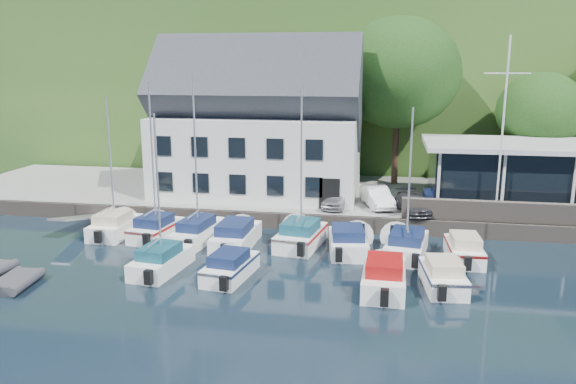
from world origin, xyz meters
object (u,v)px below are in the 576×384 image
flagpole (503,129)px  boat_r2_2 (230,264)px  car_blue (448,198)px  club_pavilion (526,174)px  boat_r1_4 (301,164)px  boat_r2_4 (443,273)px  car_white (377,197)px  car_silver (337,198)px  boat_r2_3 (384,273)px  boat_r2_1 (158,187)px  boat_r1_6 (410,176)px  dinghy_1 (16,280)px  boat_r1_5 (348,239)px  boat_r1_0 (110,162)px  boat_r1_2 (196,166)px  harbor_building (258,132)px  boat_r1_3 (236,233)px  boat_r1_1 (153,165)px  boat_r1_7 (464,247)px  car_dgrey (413,203)px

flagpole → boat_r2_2: bearing=-144.5°
boat_r2_2 → car_blue: bearing=53.6°
club_pavilion → boat_r1_4: boat_r1_4 is taller
boat_r2_4 → car_white: bearing=100.5°
car_silver → boat_r2_2: bearing=-100.9°
boat_r2_3 → car_white: bearing=94.1°
flagpole → boat_r2_3: size_ratio=1.78×
boat_r2_1 → boat_r2_2: (3.58, -0.23, -3.59)m
car_blue → boat_r1_6: bearing=-124.6°
boat_r1_4 → dinghy_1: bearing=-137.3°
boat_r1_5 → boat_r2_3: (1.99, -4.91, 0.03)m
boat_r1_0 → boat_r1_4: bearing=0.1°
boat_r1_2 → boat_r2_4: bearing=-12.8°
flagpole → boat_r2_3: (-6.52, -10.02, -5.55)m
harbor_building → boat_r2_1: (-1.80, -13.76, -1.08)m
boat_r1_6 → boat_r2_4: boat_r1_6 is taller
car_blue → boat_r1_3: 13.93m
boat_r1_1 → boat_r2_4: size_ratio=1.71×
boat_r1_4 → boat_r1_5: 4.82m
boat_r1_6 → boat_r2_1: (-12.00, -4.55, -0.09)m
boat_r1_7 → car_silver: bearing=137.6°
dinghy_1 → boat_r1_4: bearing=28.5°
car_blue → car_white: bearing=170.4°
dinghy_1 → flagpole: bearing=23.1°
boat_r1_6 → boat_r2_2: (-8.42, -4.78, -3.68)m
car_silver → boat_r1_6: size_ratio=0.40×
boat_r1_1 → boat_r1_7: boat_r1_1 is taller
boat_r1_0 → boat_r2_2: boat_r1_0 is taller
boat_r2_2 → dinghy_1: (-9.44, -2.84, -0.34)m
car_blue → boat_r1_7: size_ratio=0.77×
car_white → boat_r2_3: size_ratio=0.66×
car_blue → boat_r1_4: bearing=-156.5°
club_pavilion → boat_r1_6: bearing=-131.8°
boat_r1_2 → car_dgrey: bearing=28.4°
flagpole → boat_r1_1: size_ratio=1.21×
boat_r1_5 → club_pavilion: bearing=30.5°
club_pavilion → boat_r1_5: (-10.92, -8.77, -2.31)m
boat_r1_2 → boat_r1_7: size_ratio=1.69×
boat_r1_5 → boat_r2_3: size_ratio=0.93×
boat_r1_3 → dinghy_1: 11.32m
car_white → boat_r2_1: size_ratio=0.46×
boat_r1_5 → car_dgrey: bearing=47.7°
car_dgrey → boat_r1_0: boat_r1_0 is taller
car_dgrey → flagpole: size_ratio=0.38×
flagpole → boat_r2_4: flagpole is taller
boat_r1_3 → boat_r1_7: boat_r1_3 is taller
boat_r2_4 → boat_r2_3: bearing=-172.1°
boat_r1_3 → car_blue: bearing=30.2°
car_white → boat_r1_4: 7.84m
car_white → car_silver: bearing=177.8°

